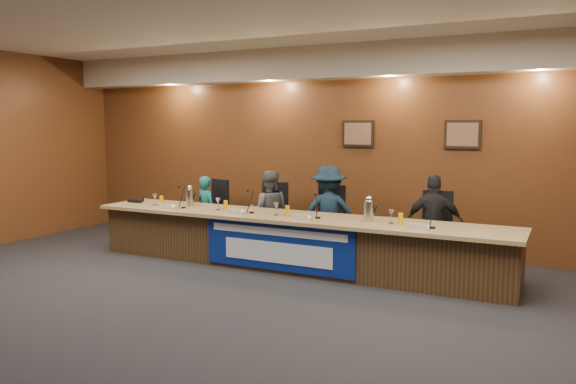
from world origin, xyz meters
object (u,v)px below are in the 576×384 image
speakerphone (137,201)px  office_chair_b (272,221)px  office_chair_a (210,215)px  panelist_b (269,212)px  office_chair_c (331,226)px  carafe_right (369,211)px  panelist_d (434,223)px  office_chair_d (435,235)px  carafe_left (190,198)px  banner (277,247)px  panelist_c (329,213)px  panelist_a (206,211)px  dais_body (291,243)px

speakerphone → office_chair_b: bearing=21.4°
office_chair_a → panelist_b: bearing=14.4°
office_chair_c → carafe_right: size_ratio=1.84×
panelist_d → office_chair_c: bearing=-16.7°
panelist_d → office_chair_d: panelist_d is taller
office_chair_d → carafe_right: carafe_right is taller
carafe_left → banner: bearing=-14.2°
office_chair_a → speakerphone: speakerphone is taller
panelist_c → office_chair_a: panelist_c is taller
panelist_b → office_chair_b: panelist_b is taller
office_chair_d → carafe_left: carafe_left is taller
office_chair_b → speakerphone: size_ratio=1.50×
office_chair_a → office_chair_b: (1.18, 0.00, 0.00)m
office_chair_d → panelist_a: bearing=175.6°
office_chair_a → office_chair_d: 3.74m
dais_body → speakerphone: size_ratio=18.75×
panelist_a → panelist_c: 2.19m
dais_body → office_chair_c: (0.26, 0.81, 0.13)m
dais_body → office_chair_b: bearing=132.6°
banner → office_chair_a: size_ratio=4.58×
banner → office_chair_c: (0.26, 1.22, 0.10)m
dais_body → office_chair_a: bearing=157.3°
banner → office_chair_b: bearing=121.2°
dais_body → panelist_b: bearing=136.4°
banner → carafe_left: bearing=165.8°
panelist_a → carafe_left: (0.18, -0.68, 0.31)m
banner → dais_body: bearing=90.0°
dais_body → panelist_d: panelist_d is taller
carafe_right → office_chair_b: bearing=156.4°
panelist_c → panelist_d: (1.55, 0.00, -0.03)m
panelist_a → panelist_c: panelist_c is taller
panelist_a → carafe_right: panelist_a is taller
dais_body → carafe_right: carafe_right is taller
panelist_b → office_chair_c: (1.00, 0.10, -0.16)m
panelist_a → panelist_d: size_ratio=0.87×
panelist_a → office_chair_c: bearing=-157.7°
panelist_d → office_chair_b: 2.56m
office_chair_d → dais_body: bearing=-162.0°
office_chair_b → carafe_right: (1.87, -0.82, 0.40)m
office_chair_a → office_chair_b: 1.18m
panelist_b → speakerphone: size_ratio=4.03×
office_chair_a → speakerphone: (-0.85, -0.80, 0.30)m
carafe_right → carafe_left: bearing=179.2°
office_chair_a → speakerphone: 1.20m
panelist_d → office_chair_d: size_ratio=2.76×
panelist_c → carafe_right: size_ratio=5.34×
office_chair_b → carafe_left: 1.33m
panelist_c → office_chair_c: 0.24m
office_chair_c → carafe_right: carafe_right is taller
office_chair_a → office_chair_c: (2.19, 0.00, 0.00)m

